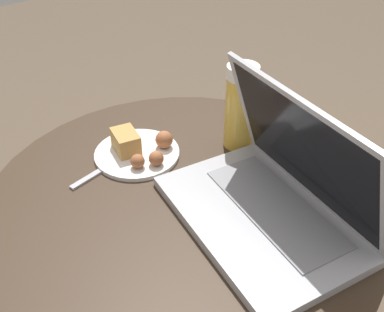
# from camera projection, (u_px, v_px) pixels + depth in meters

# --- Properties ---
(table) EXTENTS (0.74, 0.74, 0.53)m
(table) POSITION_uv_depth(u_px,v_px,m) (185.00, 247.00, 0.92)
(table) COLOR #9E9EA3
(table) RESTS_ON ground_plane
(laptop) EXTENTS (0.39, 0.29, 0.24)m
(laptop) POSITION_uv_depth(u_px,v_px,m) (274.00, 195.00, 0.76)
(laptop) COLOR #B2B2B7
(laptop) RESTS_ON table
(beer_glass) EXTENTS (0.06, 0.06, 0.18)m
(beer_glass) POSITION_uv_depth(u_px,v_px,m) (241.00, 107.00, 0.91)
(beer_glass) COLOR gold
(beer_glass) RESTS_ON table
(snack_plate) EXTENTS (0.18, 0.18, 0.05)m
(snack_plate) POSITION_uv_depth(u_px,v_px,m) (138.00, 150.00, 0.92)
(snack_plate) COLOR white
(snack_plate) RESTS_ON table
(fork) EXTENTS (0.05, 0.20, 0.00)m
(fork) POSITION_uv_depth(u_px,v_px,m) (117.00, 161.00, 0.92)
(fork) COLOR #B2B2B7
(fork) RESTS_ON table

